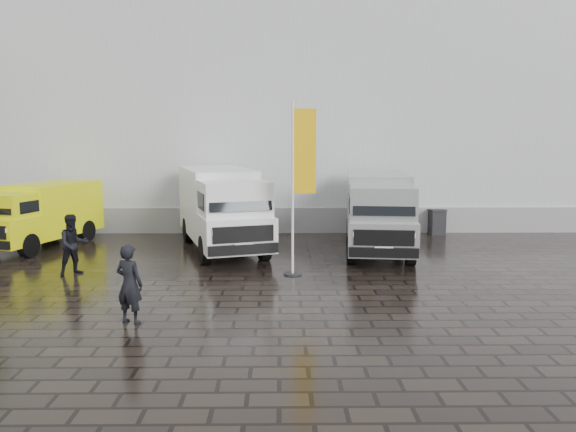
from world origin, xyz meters
name	(u,v)px	position (x,y,z in m)	size (l,w,h in m)	color
ground	(280,285)	(0.00, 0.00, 0.00)	(120.00, 120.00, 0.00)	black
exhibition_hall	(319,94)	(2.00, 16.00, 6.00)	(44.00, 16.00, 12.00)	silver
hall_plinth	(331,220)	(2.00, 7.95, 0.50)	(44.00, 0.15, 1.00)	gray
van_yellow	(40,216)	(-8.26, 5.14, 1.09)	(1.81, 4.71, 2.17)	#E0E90C
van_white	(222,210)	(-1.95, 4.58, 1.35)	(2.07, 6.21, 2.69)	white
van_silver	(378,214)	(3.21, 4.20, 1.28)	(1.97, 5.91, 2.56)	#B0B3B5
flagpole	(299,180)	(0.53, 1.13, 2.61)	(0.88, 0.50, 4.71)	black
wheelie_bin	(437,222)	(6.13, 7.59, 0.49)	(0.59, 0.59, 0.98)	black
person_front	(129,284)	(-3.05, -2.91, 0.82)	(0.60, 0.39, 1.64)	black
person_tent	(73,244)	(-5.70, 1.25, 0.84)	(0.81, 0.63, 1.67)	black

